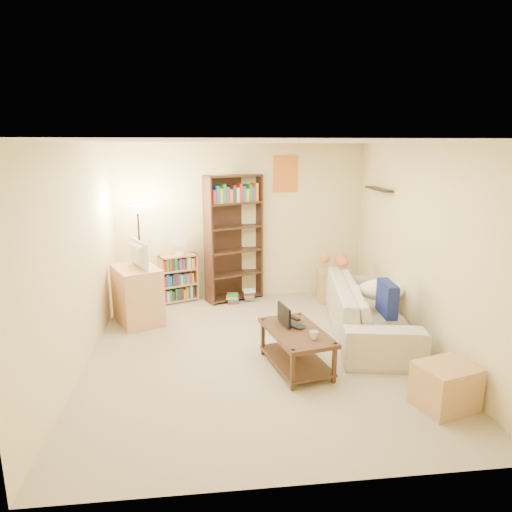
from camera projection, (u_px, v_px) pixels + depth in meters
name	position (u px, v px, depth m)	size (l,w,h in m)	color
room	(258.00, 221.00, 5.18)	(4.50, 4.54, 2.52)	tan
sofa	(368.00, 308.00, 6.09)	(1.30, 2.47, 0.69)	#B8B498
navy_pillow	(387.00, 299.00, 5.52)	(0.45, 0.14, 0.41)	navy
cream_blanket	(382.00, 290.00, 6.08)	(0.63, 0.45, 0.27)	white
tabby_cat	(339.00, 260.00, 6.88)	(0.55, 0.26, 0.19)	orange
coffee_table	(296.00, 343.00, 5.12)	(0.77, 1.11, 0.45)	#472E1B
laptop	(296.00, 323.00, 5.25)	(0.35, 0.38, 0.03)	black
laptop_screen	(284.00, 315.00, 5.18)	(0.01, 0.34, 0.23)	white
mug	(314.00, 335.00, 4.85)	(0.12, 0.12, 0.09)	silver
tv_remote	(294.00, 318.00, 5.43)	(0.06, 0.18, 0.02)	black
tv_stand	(138.00, 295.00, 6.44)	(0.54, 0.76, 0.81)	tan
television	(135.00, 254.00, 6.30)	(0.35, 0.63, 0.37)	black
tall_bookshelf	(234.00, 235.00, 7.27)	(0.96, 0.63, 2.02)	#3A1F16
short_bookshelf	(179.00, 278.00, 7.33)	(0.65, 0.45, 0.77)	tan
desk_fan	(180.00, 241.00, 7.15)	(0.27, 0.15, 0.42)	silver
floor_lamp	(139.00, 228.00, 6.65)	(0.27, 0.27, 1.62)	black
side_table	(332.00, 286.00, 7.40)	(0.43, 0.43, 0.49)	tan
end_cabinet	(445.00, 386.00, 4.35)	(0.52, 0.44, 0.44)	tan
book_stacks	(242.00, 297.00, 7.34)	(0.47, 0.22, 0.20)	red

